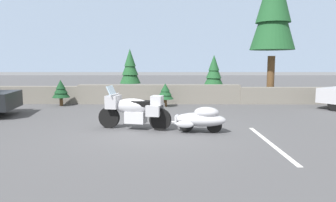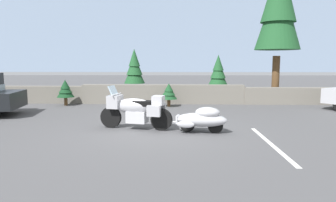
{
  "view_description": "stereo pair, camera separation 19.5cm",
  "coord_description": "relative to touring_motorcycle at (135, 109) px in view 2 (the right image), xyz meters",
  "views": [
    {
      "loc": [
        0.45,
        -9.05,
        2.04
      ],
      "look_at": [
        0.4,
        0.35,
        0.85
      ],
      "focal_mm": 32.55,
      "sensor_mm": 36.0,
      "label": 1
    },
    {
      "loc": [
        0.64,
        -9.05,
        2.04
      ],
      "look_at": [
        0.4,
        0.35,
        0.85
      ],
      "focal_mm": 32.55,
      "sensor_mm": 36.0,
      "label": 2
    }
  ],
  "objects": [
    {
      "name": "pine_tree_tall",
      "position": [
        6.41,
        6.69,
        4.54
      ],
      "size": [
        2.26,
        2.26,
        8.24
      ],
      "color": "brown",
      "rests_on": "ground"
    },
    {
      "name": "pine_tree_far_right",
      "position": [
        3.5,
        7.16,
        0.91
      ],
      "size": [
        1.07,
        1.07,
        2.45
      ],
      "color": "brown",
      "rests_on": "ground"
    },
    {
      "name": "pine_tree_secondary",
      "position": [
        -1.02,
        7.41,
        1.12
      ],
      "size": [
        1.13,
        1.13,
        2.79
      ],
      "color": "brown",
      "rests_on": "ground"
    },
    {
      "name": "pine_sapling_farther",
      "position": [
        0.92,
        4.86,
        0.05
      ],
      "size": [
        0.78,
        0.78,
        1.08
      ],
      "color": "brown",
      "rests_on": "ground"
    },
    {
      "name": "car_shaped_trailer",
      "position": [
        2.0,
        -0.44,
        -0.21
      ],
      "size": [
        2.23,
        1.02,
        0.76
      ],
      "color": "black",
      "rests_on": "ground"
    },
    {
      "name": "pine_sapling_near",
      "position": [
        -4.02,
        5.08,
        0.15
      ],
      "size": [
        0.81,
        0.81,
        1.23
      ],
      "color": "brown",
      "rests_on": "ground"
    },
    {
      "name": "parking_stripe_marker",
      "position": [
        3.65,
        -1.67,
        -0.62
      ],
      "size": [
        0.12,
        3.6,
        0.01
      ],
      "primitive_type": "cube",
      "color": "silver",
      "rests_on": "ground"
    },
    {
      "name": "touring_motorcycle",
      "position": [
        0.0,
        0.0,
        0.0
      ],
      "size": [
        2.29,
        1.04,
        1.33
      ],
      "color": "black",
      "rests_on": "ground"
    },
    {
      "name": "distant_ridgeline",
      "position": [
        0.6,
        95.86,
        7.38
      ],
      "size": [
        240.0,
        80.0,
        16.0
      ],
      "primitive_type": "cube",
      "color": "#7F93AD",
      "rests_on": "ground"
    },
    {
      "name": "ground_plane",
      "position": [
        0.6,
        -0.17,
        -0.62
      ],
      "size": [
        80.0,
        80.0,
        0.0
      ],
      "primitive_type": "plane",
      "color": "#4C4C4F"
    },
    {
      "name": "stone_guard_wall",
      "position": [
        1.02,
        5.86,
        -0.18
      ],
      "size": [
        24.0,
        0.59,
        0.94
      ],
      "color": "slate",
      "rests_on": "ground"
    }
  ]
}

